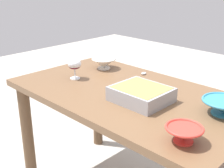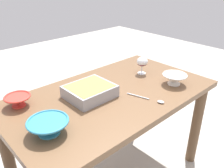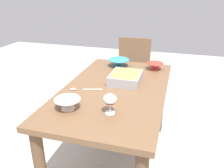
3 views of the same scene
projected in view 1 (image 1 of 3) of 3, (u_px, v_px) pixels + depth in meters
name	position (u px, v px, depth m)	size (l,w,h in m)	color
dining_table	(128.00, 112.00, 1.79)	(1.42, 0.81, 0.76)	brown
wine_glass	(75.00, 65.00, 1.92)	(0.09, 0.09, 0.14)	white
casserole_dish	(141.00, 93.00, 1.60)	(0.29, 0.25, 0.08)	#99999E
mixing_bowl	(184.00, 133.00, 1.21)	(0.16, 0.16, 0.07)	red
small_bowl	(223.00, 106.00, 1.45)	(0.21, 0.21, 0.08)	teal
serving_bowl	(104.00, 63.00, 2.14)	(0.18, 0.18, 0.08)	white
serving_spoon	(141.00, 76.00, 1.99)	(0.09, 0.25, 0.01)	silver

